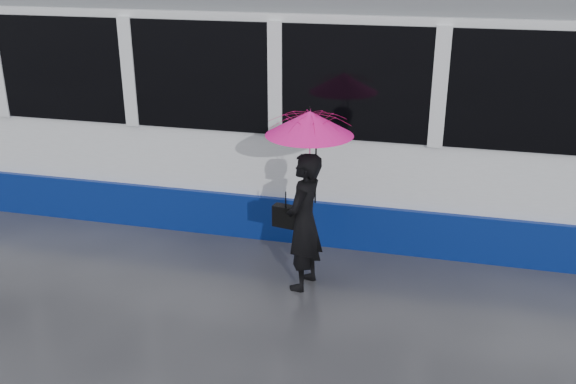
# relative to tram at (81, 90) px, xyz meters

# --- Properties ---
(ground) EXTENTS (90.00, 90.00, 0.00)m
(ground) POSITION_rel_tram_xyz_m (3.03, -2.50, -1.64)
(ground) COLOR #27272B
(ground) RESTS_ON ground
(rails) EXTENTS (34.00, 1.51, 0.02)m
(rails) POSITION_rel_tram_xyz_m (3.03, -0.00, -1.63)
(rails) COLOR #3F3D38
(rails) RESTS_ON ground
(tram) EXTENTS (26.00, 2.56, 3.35)m
(tram) POSITION_rel_tram_xyz_m (0.00, 0.00, 0.00)
(tram) COLOR white
(tram) RESTS_ON ground
(woman) EXTENTS (0.50, 0.66, 1.64)m
(woman) POSITION_rel_tram_xyz_m (4.13, -2.35, -0.82)
(woman) COLOR black
(woman) RESTS_ON ground
(umbrella) EXTENTS (1.13, 1.13, 1.11)m
(umbrella) POSITION_rel_tram_xyz_m (4.18, -2.35, 0.16)
(umbrella) COLOR #E61365
(umbrella) RESTS_ON ground
(handbag) EXTENTS (0.31, 0.18, 0.43)m
(handbag) POSITION_rel_tram_xyz_m (3.91, -2.33, -0.78)
(handbag) COLOR black
(handbag) RESTS_ON ground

